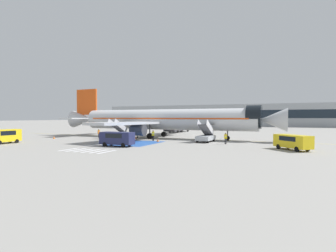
{
  "coord_description": "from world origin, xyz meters",
  "views": [
    {
      "loc": [
        20.1,
        -47.77,
        4.18
      ],
      "look_at": [
        0.26,
        -3.01,
        2.55
      ],
      "focal_mm": 28.0,
      "sensor_mm": 36.0,
      "label": 1
    }
  ],
  "objects_px": {
    "airliner": "(162,120)",
    "ground_crew_2": "(99,133)",
    "service_van_0": "(5,135)",
    "ground_crew_1": "(226,138)",
    "service_van_1": "(117,138)",
    "fuel_tanker": "(179,126)",
    "traffic_cone_1": "(54,138)",
    "terminal_building": "(213,115)",
    "boarding_stairs_forward": "(206,136)",
    "boarding_stairs_aft": "(118,133)",
    "ground_crew_3": "(137,134)",
    "traffic_cone_2": "(158,140)",
    "traffic_cone_0": "(136,137)",
    "service_van_2": "(293,141)",
    "ground_crew_0": "(153,135)"
  },
  "relations": [
    {
      "from": "service_van_2",
      "to": "terminal_building",
      "type": "distance_m",
      "value": 98.4
    },
    {
      "from": "terminal_building",
      "to": "fuel_tanker",
      "type": "bearing_deg",
      "value": -84.9
    },
    {
      "from": "traffic_cone_2",
      "to": "traffic_cone_0",
      "type": "bearing_deg",
      "value": 150.08
    },
    {
      "from": "ground_crew_1",
      "to": "ground_crew_3",
      "type": "distance_m",
      "value": 18.89
    },
    {
      "from": "ground_crew_3",
      "to": "traffic_cone_0",
      "type": "height_order",
      "value": "ground_crew_3"
    },
    {
      "from": "fuel_tanker",
      "to": "ground_crew_2",
      "type": "distance_m",
      "value": 26.89
    },
    {
      "from": "boarding_stairs_aft",
      "to": "terminal_building",
      "type": "distance_m",
      "value": 86.0
    },
    {
      "from": "service_van_1",
      "to": "terminal_building",
      "type": "relative_size",
      "value": 0.04
    },
    {
      "from": "boarding_stairs_forward",
      "to": "service_van_1",
      "type": "bearing_deg",
      "value": -128.79
    },
    {
      "from": "boarding_stairs_forward",
      "to": "service_van_2",
      "type": "distance_m",
      "value": 14.54
    },
    {
      "from": "fuel_tanker",
      "to": "terminal_building",
      "type": "distance_m",
      "value": 60.67
    },
    {
      "from": "ground_crew_1",
      "to": "terminal_building",
      "type": "bearing_deg",
      "value": 82.96
    },
    {
      "from": "traffic_cone_2",
      "to": "service_van_2",
      "type": "bearing_deg",
      "value": -9.52
    },
    {
      "from": "terminal_building",
      "to": "boarding_stairs_forward",
      "type": "bearing_deg",
      "value": -76.66
    },
    {
      "from": "boarding_stairs_aft",
      "to": "ground_crew_1",
      "type": "relative_size",
      "value": 2.96
    },
    {
      "from": "service_van_1",
      "to": "service_van_2",
      "type": "height_order",
      "value": "service_van_1"
    },
    {
      "from": "boarding_stairs_forward",
      "to": "fuel_tanker",
      "type": "height_order",
      "value": "boarding_stairs_forward"
    },
    {
      "from": "ground_crew_0",
      "to": "ground_crew_2",
      "type": "xyz_separation_m",
      "value": [
        -13.25,
        1.5,
        -0.05
      ]
    },
    {
      "from": "service_van_0",
      "to": "ground_crew_1",
      "type": "relative_size",
      "value": 2.56
    },
    {
      "from": "service_van_0",
      "to": "service_van_2",
      "type": "bearing_deg",
      "value": 15.21
    },
    {
      "from": "service_van_0",
      "to": "ground_crew_3",
      "type": "distance_m",
      "value": 22.49
    },
    {
      "from": "traffic_cone_1",
      "to": "ground_crew_0",
      "type": "bearing_deg",
      "value": 11.82
    },
    {
      "from": "ground_crew_0",
      "to": "terminal_building",
      "type": "distance_m",
      "value": 88.47
    },
    {
      "from": "service_van_1",
      "to": "traffic_cone_0",
      "type": "bearing_deg",
      "value": -162.92
    },
    {
      "from": "fuel_tanker",
      "to": "traffic_cone_0",
      "type": "relative_size",
      "value": 22.35
    },
    {
      "from": "service_van_0",
      "to": "traffic_cone_1",
      "type": "relative_size",
      "value": 9.5
    },
    {
      "from": "airliner",
      "to": "ground_crew_2",
      "type": "height_order",
      "value": "airliner"
    },
    {
      "from": "ground_crew_0",
      "to": "ground_crew_1",
      "type": "xyz_separation_m",
      "value": [
        13.07,
        -0.82,
        -0.06
      ]
    },
    {
      "from": "ground_crew_3",
      "to": "service_van_1",
      "type": "bearing_deg",
      "value": 179.74
    },
    {
      "from": "boarding_stairs_forward",
      "to": "service_van_0",
      "type": "relative_size",
      "value": 1.16
    },
    {
      "from": "traffic_cone_0",
      "to": "service_van_0",
      "type": "bearing_deg",
      "value": -130.28
    },
    {
      "from": "airliner",
      "to": "boarding_stairs_aft",
      "type": "height_order",
      "value": "airliner"
    },
    {
      "from": "ground_crew_0",
      "to": "ground_crew_1",
      "type": "height_order",
      "value": "ground_crew_0"
    },
    {
      "from": "airliner",
      "to": "service_van_0",
      "type": "xyz_separation_m",
      "value": [
        -18.16,
        -20.39,
        -2.4
      ]
    },
    {
      "from": "service_van_1",
      "to": "ground_crew_3",
      "type": "distance_m",
      "value": 14.56
    },
    {
      "from": "traffic_cone_1",
      "to": "traffic_cone_2",
      "type": "relative_size",
      "value": 0.96
    },
    {
      "from": "ground_crew_3",
      "to": "traffic_cone_1",
      "type": "relative_size",
      "value": 3.34
    },
    {
      "from": "airliner",
      "to": "boarding_stairs_aft",
      "type": "xyz_separation_m",
      "value": [
        -7.63,
        -4.46,
        -2.75
      ]
    },
    {
      "from": "airliner",
      "to": "boarding_stairs_forward",
      "type": "bearing_deg",
      "value": 66.33
    },
    {
      "from": "traffic_cone_2",
      "to": "ground_crew_2",
      "type": "bearing_deg",
      "value": 169.47
    },
    {
      "from": "ground_crew_3",
      "to": "traffic_cone_2",
      "type": "bearing_deg",
      "value": -143.97
    },
    {
      "from": "service_van_1",
      "to": "fuel_tanker",
      "type": "bearing_deg",
      "value": -174.61
    },
    {
      "from": "traffic_cone_1",
      "to": "ground_crew_1",
      "type": "bearing_deg",
      "value": 5.73
    },
    {
      "from": "boarding_stairs_forward",
      "to": "ground_crew_0",
      "type": "relative_size",
      "value": 2.83
    },
    {
      "from": "airliner",
      "to": "boarding_stairs_aft",
      "type": "bearing_deg",
      "value": -58.66
    },
    {
      "from": "fuel_tanker",
      "to": "ground_crew_1",
      "type": "height_order",
      "value": "fuel_tanker"
    },
    {
      "from": "ground_crew_1",
      "to": "ground_crew_3",
      "type": "relative_size",
      "value": 1.11
    },
    {
      "from": "boarding_stairs_forward",
      "to": "ground_crew_1",
      "type": "xyz_separation_m",
      "value": [
        3.83,
        -2.31,
        0.05
      ]
    },
    {
      "from": "boarding_stairs_forward",
      "to": "terminal_building",
      "type": "xyz_separation_m",
      "value": [
        -20.43,
        86.18,
        4.14
      ]
    },
    {
      "from": "airliner",
      "to": "service_van_0",
      "type": "height_order",
      "value": "airliner"
    }
  ]
}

